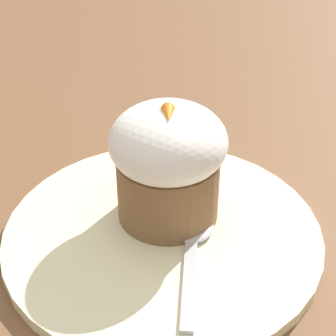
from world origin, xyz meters
TOP-DOWN VIEW (x-y plane):
  - ground_plane at (0.00, 0.00)m, footprint 4.00×4.00m
  - dessert_plate at (0.00, 0.00)m, footprint 0.27×0.27m
  - carrot_cake at (-0.02, 0.01)m, footprint 0.10×0.10m
  - spoon at (0.02, 0.02)m, footprint 0.14×0.04m

SIDE VIEW (x-z plane):
  - ground_plane at x=0.00m, z-range 0.00..0.00m
  - dessert_plate at x=0.00m, z-range 0.00..0.01m
  - spoon at x=0.02m, z-range 0.01..0.02m
  - carrot_cake at x=-0.02m, z-range 0.01..0.12m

